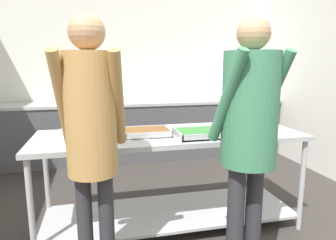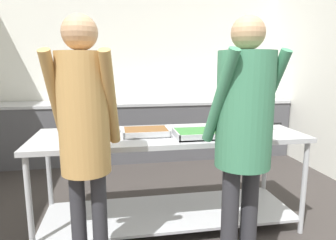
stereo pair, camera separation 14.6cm
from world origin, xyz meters
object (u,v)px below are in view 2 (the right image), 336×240
at_px(sauce_pan, 253,127).
at_px(water_bottle, 96,94).
at_px(plate_stack, 74,131).
at_px(guest_serving_right, 244,123).
at_px(broccoli_bowl, 106,127).
at_px(serving_tray_roast, 204,134).
at_px(guest_serving_left, 84,125).
at_px(serving_tray_vegetables, 146,132).

height_order(sauce_pan, water_bottle, water_bottle).
distance_m(plate_stack, guest_serving_right, 1.50).
bearing_deg(sauce_pan, water_bottle, 124.30).
height_order(broccoli_bowl, serving_tray_roast, broccoli_bowl).
bearing_deg(guest_serving_right, serving_tray_roast, 98.70).
relative_size(sauce_pan, guest_serving_left, 0.24).
bearing_deg(serving_tray_roast, plate_stack, 162.80).
distance_m(plate_stack, water_bottle, 1.99).
xyz_separation_m(serving_tray_vegetables, serving_tray_roast, (0.47, -0.14, 0.00)).
height_order(plate_stack, sauce_pan, sauce_pan).
distance_m(broccoli_bowl, water_bottle, 2.03).
height_order(serving_tray_vegetables, guest_serving_left, guest_serving_left).
relative_size(broccoli_bowl, guest_serving_left, 0.13).
bearing_deg(guest_serving_right, plate_stack, 142.22).
xyz_separation_m(broccoli_bowl, sauce_pan, (1.31, -0.17, -0.01)).
xyz_separation_m(serving_tray_roast, water_bottle, (-1.00, 2.32, 0.12)).
xyz_separation_m(plate_stack, broccoli_bowl, (0.28, -0.04, 0.03)).
xyz_separation_m(serving_tray_vegetables, water_bottle, (-0.53, 2.18, 0.12)).
xyz_separation_m(serving_tray_vegetables, sauce_pan, (0.97, -0.01, 0.01)).
xyz_separation_m(plate_stack, water_bottle, (0.09, 1.98, 0.13)).
bearing_deg(serving_tray_vegetables, water_bottle, 103.63).
height_order(serving_tray_roast, sauce_pan, sauce_pan).
bearing_deg(plate_stack, guest_serving_right, -37.78).
relative_size(guest_serving_right, water_bottle, 6.94).
xyz_separation_m(serving_tray_vegetables, guest_serving_left, (-0.44, -0.64, 0.21)).
xyz_separation_m(serving_tray_vegetables, guest_serving_right, (0.56, -0.71, 0.20)).
relative_size(serving_tray_roast, guest_serving_left, 0.28).
bearing_deg(broccoli_bowl, serving_tray_roast, -20.33).
bearing_deg(guest_serving_right, serving_tray_vegetables, 128.15).
xyz_separation_m(plate_stack, serving_tray_vegetables, (0.62, -0.20, 0.01)).
xyz_separation_m(broccoli_bowl, guest_serving_left, (-0.10, -0.80, 0.19)).
bearing_deg(serving_tray_roast, guest_serving_left, -151.08).
bearing_deg(sauce_pan, guest_serving_left, -155.85).
relative_size(broccoli_bowl, serving_tray_vegetables, 0.58).
distance_m(serving_tray_vegetables, guest_serving_left, 0.81).
bearing_deg(water_bottle, guest_serving_right, -69.37).
bearing_deg(serving_tray_vegetables, broccoli_bowl, 154.45).
xyz_separation_m(sauce_pan, guest_serving_left, (-1.41, -0.63, 0.19)).
relative_size(guest_serving_left, guest_serving_right, 1.00).
height_order(broccoli_bowl, sauce_pan, broccoli_bowl).
xyz_separation_m(serving_tray_roast, guest_serving_right, (0.09, -0.58, 0.19)).
distance_m(broccoli_bowl, serving_tray_roast, 0.87).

